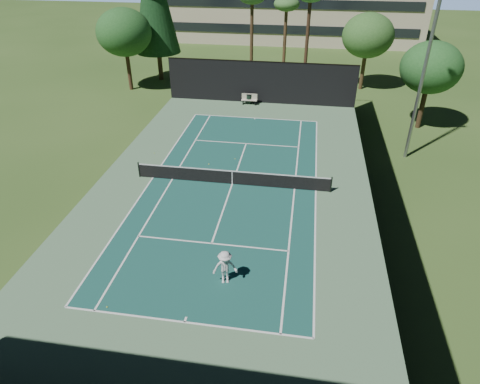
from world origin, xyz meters
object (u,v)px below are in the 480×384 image
object	(u,v)px
tennis_ball_a	(107,307)
trash_bin	(249,99)
tennis_net	(232,177)
park_bench	(249,99)
tennis_ball_b	(209,164)
tennis_ball_d	(155,153)
tennis_ball_c	(235,159)
player	(225,267)

from	to	relation	value
tennis_ball_a	trash_bin	bearing A→B (deg)	84.58
tennis_net	park_bench	bearing A→B (deg)	93.74
tennis_ball_b	tennis_ball_d	distance (m)	4.59
park_bench	tennis_ball_d	bearing A→B (deg)	-115.30
tennis_ball_d	tennis_net	bearing A→B (deg)	-28.71
tennis_ball_a	tennis_ball_c	world-z (taller)	tennis_ball_a
trash_bin	tennis_net	bearing A→B (deg)	-86.11
tennis_net	tennis_ball_a	world-z (taller)	tennis_net
tennis_ball_b	trash_bin	world-z (taller)	trash_bin
player	tennis_ball_c	distance (m)	12.92
tennis_ball_b	tennis_ball_d	bearing A→B (deg)	165.85
tennis_net	park_bench	xyz separation A→B (m)	(-1.01, 15.41, -0.01)
player	trash_bin	world-z (taller)	player
player	tennis_ball_a	bearing A→B (deg)	-167.15
tennis_ball_a	tennis_ball_b	distance (m)	14.16
tennis_net	tennis_ball_c	bearing A→B (deg)	96.68
tennis_ball_b	tennis_ball_d	size ratio (longest dim) A/B	1.19
player	tennis_ball_d	world-z (taller)	player
tennis_net	tennis_ball_b	size ratio (longest dim) A/B	167.44
tennis_ball_b	trash_bin	bearing A→B (deg)	85.28
tennis_ball_c	tennis_ball_d	distance (m)	6.16
tennis_ball_a	tennis_ball_c	distance (m)	15.55
player	trash_bin	distance (m)	24.86
tennis_ball_b	tennis_ball_a	bearing A→B (deg)	-96.07
trash_bin	player	bearing A→B (deg)	-84.62
player	tennis_ball_b	size ratio (longest dim) A/B	23.48
tennis_ball_b	trash_bin	size ratio (longest dim) A/B	0.08
tennis_net	tennis_ball_b	world-z (taller)	tennis_net
tennis_ball_b	trash_bin	xyz separation A→B (m)	(1.08, 13.10, 0.44)
tennis_ball_c	tennis_ball_d	xyz separation A→B (m)	(-6.16, -0.01, 0.00)
tennis_ball_b	tennis_ball_d	xyz separation A→B (m)	(-4.45, 1.12, -0.01)
tennis_ball_d	tennis_ball_a	bearing A→B (deg)	-79.02
tennis_ball_a	trash_bin	distance (m)	27.31
player	tennis_ball_c	world-z (taller)	player
tennis_ball_a	tennis_ball_b	size ratio (longest dim) A/B	0.85
tennis_ball_c	tennis_ball_b	bearing A→B (deg)	-146.55
tennis_ball_c	trash_bin	size ratio (longest dim) A/B	0.07
tennis_ball_a	tennis_ball_b	world-z (taller)	tennis_ball_b
tennis_ball_b	tennis_ball_c	world-z (taller)	tennis_ball_b
player	trash_bin	xyz separation A→B (m)	(-2.33, 24.75, -0.43)
player	trash_bin	size ratio (longest dim) A/B	1.91
trash_bin	park_bench	bearing A→B (deg)	-74.11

